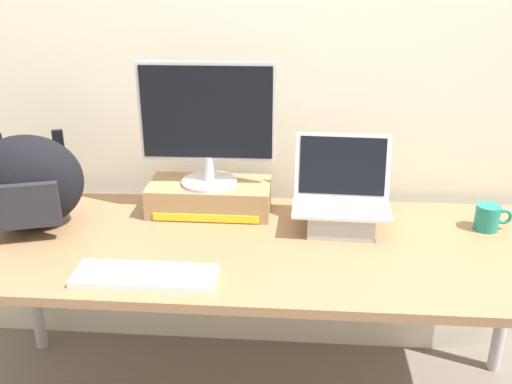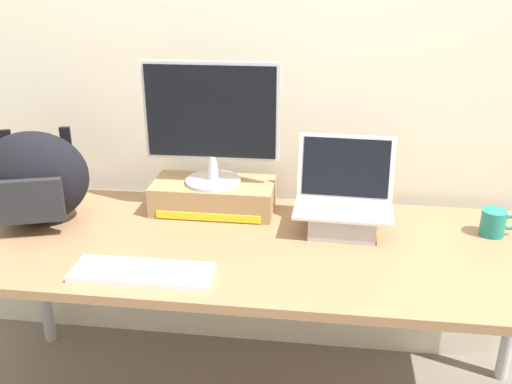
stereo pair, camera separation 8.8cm
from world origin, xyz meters
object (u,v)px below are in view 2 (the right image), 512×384
at_px(toner_box_yellow, 214,196).
at_px(external_keyboard, 142,272).
at_px(messenger_backpack, 34,179).
at_px(desktop_monitor, 211,122).
at_px(open_laptop, 343,211).
at_px(coffee_mug, 494,223).

relative_size(toner_box_yellow, external_keyboard, 1.06).
bearing_deg(messenger_backpack, desktop_monitor, 0.03).
distance_m(toner_box_yellow, messenger_backpack, 0.63).
distance_m(toner_box_yellow, desktop_monitor, 0.28).
relative_size(toner_box_yellow, open_laptop, 1.32).
height_order(toner_box_yellow, desktop_monitor, desktop_monitor).
xyz_separation_m(toner_box_yellow, messenger_backpack, (-0.59, -0.18, 0.11)).
xyz_separation_m(external_keyboard, messenger_backpack, (-0.47, 0.31, 0.15)).
bearing_deg(toner_box_yellow, coffee_mug, -4.85).
relative_size(desktop_monitor, messenger_backpack, 1.14).
distance_m(toner_box_yellow, open_laptop, 0.48).
relative_size(desktop_monitor, coffee_mug, 3.85).
distance_m(external_keyboard, messenger_backpack, 0.58).
xyz_separation_m(messenger_backpack, coffee_mug, (1.56, 0.10, -0.12)).
bearing_deg(desktop_monitor, coffee_mug, -5.84).
bearing_deg(toner_box_yellow, external_keyboard, -103.41).
height_order(open_laptop, external_keyboard, open_laptop).
bearing_deg(desktop_monitor, external_keyboard, -104.50).
relative_size(desktop_monitor, open_laptop, 1.42).
bearing_deg(messenger_backpack, external_keyboard, -50.26).
bearing_deg(external_keyboard, open_laptop, 33.28).
bearing_deg(messenger_backpack, open_laptop, -12.79).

